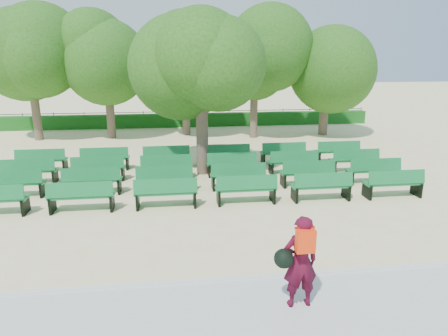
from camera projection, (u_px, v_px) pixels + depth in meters
name	position (u px, v px, depth m)	size (l,w,h in m)	color
ground	(202.00, 190.00, 14.65)	(120.00, 120.00, 0.00)	beige
paving	(231.00, 313.00, 7.57)	(30.00, 2.20, 0.06)	beige
curb	(224.00, 280.00, 8.66)	(30.00, 0.12, 0.10)	silver
hedge	(187.00, 120.00, 27.90)	(26.00, 0.70, 0.90)	#185C1A
fence	(187.00, 126.00, 28.40)	(26.00, 0.10, 1.02)	black
tree_line	(190.00, 137.00, 24.20)	(21.80, 6.80, 7.04)	#295E19
bench_array	(201.00, 180.00, 15.49)	(2.05, 0.76, 1.27)	#136E34
tree_among	(201.00, 74.00, 15.71)	(4.11, 4.11, 5.93)	brown
person	(299.00, 261.00, 7.52)	(0.88, 0.54, 1.86)	#44091E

